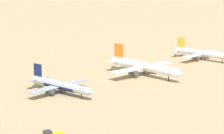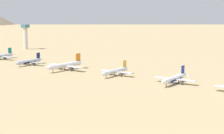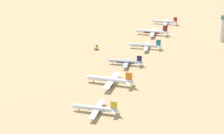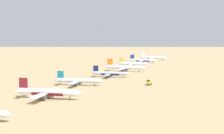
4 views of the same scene
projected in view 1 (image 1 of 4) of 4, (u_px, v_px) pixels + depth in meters
ground_plane at (100, 82)px, 192.21m from camera, size 2015.71×2015.71×0.00m
parked_jet_3 at (60, 85)px, 174.09m from camera, size 33.75×27.39×9.74m
parked_jet_4 at (144, 66)px, 203.08m from camera, size 42.68×34.69×12.30m
parked_jet_5 at (202, 53)px, 238.23m from camera, size 35.59×28.82×10.29m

